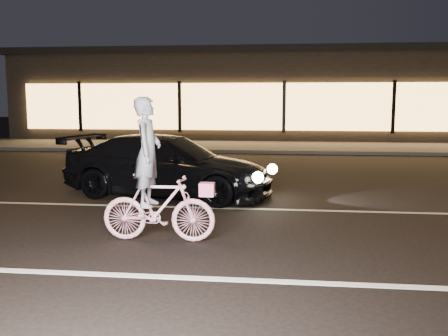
# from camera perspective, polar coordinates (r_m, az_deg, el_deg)

# --- Properties ---
(ground) EXTENTS (90.00, 90.00, 0.00)m
(ground) POSITION_cam_1_polar(r_m,az_deg,el_deg) (6.87, 7.18, -8.41)
(ground) COLOR black
(ground) RESTS_ON ground
(lane_stripe_near) EXTENTS (60.00, 0.12, 0.01)m
(lane_stripe_near) POSITION_cam_1_polar(r_m,az_deg,el_deg) (5.44, 7.34, -12.79)
(lane_stripe_near) COLOR silver
(lane_stripe_near) RESTS_ON ground
(lane_stripe_far) EXTENTS (60.00, 0.10, 0.01)m
(lane_stripe_far) POSITION_cam_1_polar(r_m,az_deg,el_deg) (8.80, 7.06, -4.75)
(lane_stripe_far) COLOR gray
(lane_stripe_far) RESTS_ON ground
(sidewalk) EXTENTS (30.00, 4.00, 0.12)m
(sidewalk) POSITION_cam_1_polar(r_m,az_deg,el_deg) (19.68, 6.82, 2.40)
(sidewalk) COLOR #383533
(sidewalk) RESTS_ON ground
(storefront) EXTENTS (25.40, 8.42, 4.20)m
(storefront) POSITION_cam_1_polar(r_m,az_deg,el_deg) (25.56, 6.85, 8.33)
(storefront) COLOR black
(storefront) RESTS_ON ground
(cyclist) EXTENTS (1.55, 0.53, 1.95)m
(cyclist) POSITION_cam_1_polar(r_m,az_deg,el_deg) (6.78, -7.83, -2.61)
(cyclist) COLOR #DB3263
(cyclist) RESTS_ON ground
(sedan) EXTENTS (4.45, 2.54, 1.22)m
(sedan) POSITION_cam_1_polar(r_m,az_deg,el_deg) (9.95, -6.45, 0.25)
(sedan) COLOR black
(sedan) RESTS_ON ground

